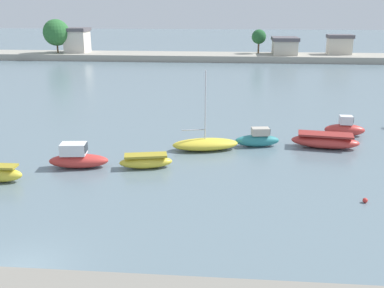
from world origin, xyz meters
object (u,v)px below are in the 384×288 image
object	(u,v)px
moored_boat_4	(205,144)
moored_boat_2	(78,158)
moored_boat_3	(146,161)
moored_boat_5	(258,139)
moored_boat_7	(345,129)
mooring_buoy_1	(365,200)
moored_boat_6	(325,141)
mooring_buoy_0	(350,118)

from	to	relation	value
moored_boat_4	moored_boat_2	bearing A→B (deg)	-163.59
moored_boat_2	moored_boat_3	distance (m)	4.90
moored_boat_5	moored_boat_4	bearing A→B (deg)	-170.62
moored_boat_5	moored_boat_7	size ratio (longest dim) A/B	1.06
mooring_buoy_1	moored_boat_4	bearing A→B (deg)	137.35
moored_boat_6	moored_boat_2	bearing A→B (deg)	-153.43
mooring_buoy_0	mooring_buoy_1	bearing A→B (deg)	-101.28
moored_boat_4	mooring_buoy_0	bearing A→B (deg)	25.84
moored_boat_6	moored_boat_7	distance (m)	4.44
moored_boat_3	moored_boat_4	xyz separation A→B (m)	(4.00, 4.51, -0.00)
moored_boat_2	moored_boat_5	size ratio (longest dim) A/B	1.16
moored_boat_5	moored_boat_7	xyz separation A→B (m)	(7.90, 3.82, 0.04)
moored_boat_3	mooring_buoy_0	world-z (taller)	moored_boat_3
moored_boat_3	moored_boat_4	distance (m)	6.02
moored_boat_3	moored_boat_7	distance (m)	18.80
moored_boat_5	moored_boat_6	size ratio (longest dim) A/B	0.68
moored_boat_5	mooring_buoy_1	bearing A→B (deg)	-69.29
moored_boat_2	moored_boat_6	distance (m)	19.61
moored_boat_6	mooring_buoy_0	distance (m)	10.48
moored_boat_2	moored_boat_6	bearing A→B (deg)	12.00
moored_boat_4	moored_boat_5	bearing A→B (deg)	5.27
moored_boat_4	mooring_buoy_0	xyz separation A→B (m)	(14.04, 10.96, -0.32)
moored_boat_3	mooring_buoy_0	bearing A→B (deg)	28.98
moored_boat_5	mooring_buoy_1	world-z (taller)	moored_boat_5
moored_boat_4	moored_boat_6	bearing A→B (deg)	-3.79
moored_boat_7	mooring_buoy_1	bearing A→B (deg)	-96.30
moored_boat_5	mooring_buoy_0	distance (m)	13.75
moored_boat_5	moored_boat_7	bearing A→B (deg)	17.74
moored_boat_2	moored_boat_5	distance (m)	14.49
mooring_buoy_1	moored_boat_6	bearing A→B (deg)	91.68
mooring_buoy_0	moored_boat_2	bearing A→B (deg)	-145.44
moored_boat_3	mooring_buoy_1	bearing A→B (deg)	-30.23
moored_boat_6	mooring_buoy_1	world-z (taller)	moored_boat_6
moored_boat_7	moored_boat_3	bearing A→B (deg)	-147.01
moored_boat_4	mooring_buoy_1	world-z (taller)	moored_boat_4
moored_boat_2	moored_boat_5	bearing A→B (deg)	18.56
moored_boat_5	moored_boat_6	distance (m)	5.47
moored_boat_6	moored_boat_7	xyz separation A→B (m)	(2.43, 3.72, 0.07)
moored_boat_3	mooring_buoy_0	distance (m)	23.76
moored_boat_3	moored_boat_5	xyz separation A→B (m)	(8.23, 5.83, 0.12)
moored_boat_5	moored_boat_7	world-z (taller)	moored_boat_7
moored_boat_7	moored_boat_2	bearing A→B (deg)	-152.51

